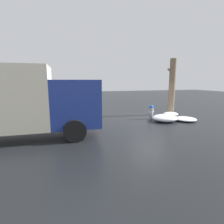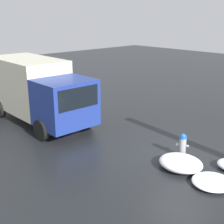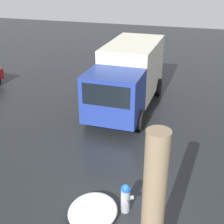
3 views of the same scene
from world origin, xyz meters
TOP-DOWN VIEW (x-y plane):
  - ground_plane at (0.00, 0.00)m, footprint 60.00×60.00m
  - fire_hydrant at (0.00, -0.00)m, footprint 0.46×0.37m
  - delivery_truck at (7.17, 1.74)m, footprint 6.43×2.69m
  - snow_pile_curbside at (-1.81, 1.00)m, footprint 1.25×1.29m
  - snow_pile_by_tree at (-0.50, 0.80)m, footprint 1.53×1.36m

SIDE VIEW (x-z plane):
  - ground_plane at x=0.00m, z-range 0.00..0.00m
  - snow_pile_curbside at x=-1.81m, z-range 0.00..0.21m
  - snow_pile_by_tree at x=-0.50m, z-range 0.00..0.41m
  - fire_hydrant at x=0.00m, z-range 0.01..0.93m
  - delivery_truck at x=7.17m, z-range 0.12..3.13m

